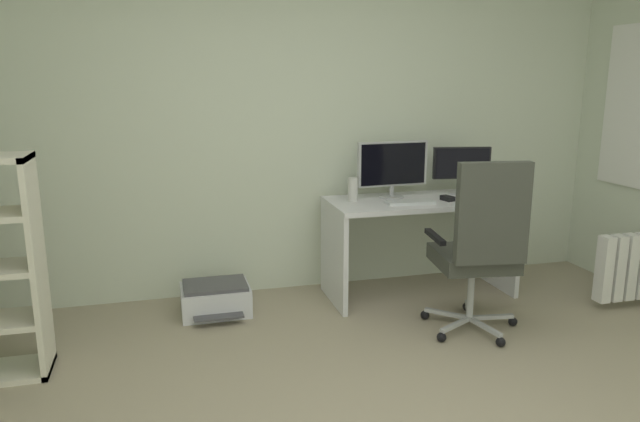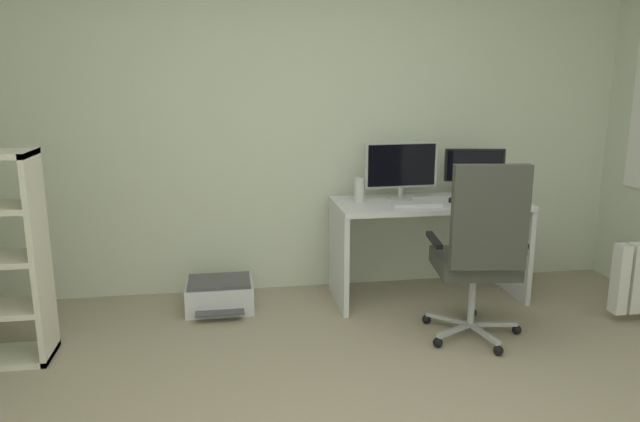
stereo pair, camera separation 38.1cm
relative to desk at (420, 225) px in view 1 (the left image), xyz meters
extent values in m
cube|color=silver|center=(-0.92, 0.44, 0.79)|extent=(5.09, 0.10, 2.65)
cube|color=silver|center=(0.00, 0.00, 0.18)|extent=(1.36, 0.61, 0.04)
cube|color=silver|center=(-0.66, 0.00, -0.18)|extent=(0.04, 0.58, 0.69)
cube|color=silver|center=(0.66, 0.00, -0.18)|extent=(0.04, 0.58, 0.69)
cylinder|color=#B2B5B7|center=(-0.19, 0.11, 0.20)|extent=(0.18, 0.18, 0.01)
cylinder|color=#B2B5B7|center=(-0.19, 0.11, 0.26)|extent=(0.03, 0.03, 0.09)
cube|color=#B7BABC|center=(-0.19, 0.11, 0.45)|extent=(0.54, 0.06, 0.33)
cube|color=black|center=(-0.19, 0.09, 0.45)|extent=(0.50, 0.03, 0.30)
cylinder|color=#B2B5B7|center=(0.38, 0.11, 0.20)|extent=(0.18, 0.18, 0.01)
cylinder|color=#B2B5B7|center=(0.38, 0.11, 0.27)|extent=(0.03, 0.03, 0.12)
cube|color=black|center=(0.38, 0.11, 0.44)|extent=(0.44, 0.11, 0.24)
cube|color=black|center=(0.37, 0.09, 0.44)|extent=(0.40, 0.08, 0.22)
cube|color=silver|center=(-0.14, -0.12, 0.21)|extent=(0.35, 0.15, 0.02)
cube|color=black|center=(0.16, -0.10, 0.22)|extent=(0.08, 0.11, 0.03)
cylinder|color=silver|center=(-0.50, 0.06, 0.28)|extent=(0.07, 0.07, 0.17)
cube|color=#B7BABC|center=(0.21, -0.70, -0.46)|extent=(0.30, 0.07, 0.02)
sphere|color=black|center=(0.36, -0.72, -0.50)|extent=(0.06, 0.06, 0.06)
cube|color=#B7BABC|center=(0.13, -0.54, -0.46)|extent=(0.16, 0.28, 0.02)
sphere|color=black|center=(0.19, -0.41, -0.50)|extent=(0.06, 0.06, 0.06)
cube|color=#B7BABC|center=(-0.05, -0.57, -0.46)|extent=(0.24, 0.23, 0.02)
sphere|color=black|center=(-0.15, -0.47, -0.50)|extent=(0.06, 0.06, 0.06)
cube|color=#B7BABC|center=(-0.07, -0.74, -0.46)|extent=(0.28, 0.17, 0.02)
sphere|color=black|center=(-0.21, -0.81, -0.50)|extent=(0.06, 0.06, 0.06)
cube|color=#B7BABC|center=(0.09, -0.82, -0.46)|extent=(0.08, 0.30, 0.02)
sphere|color=black|center=(0.11, -0.97, -0.50)|extent=(0.06, 0.06, 0.06)
cylinder|color=#B7BABC|center=(0.06, -0.67, -0.28)|extent=(0.04, 0.04, 0.36)
cube|color=#3E4139|center=(0.06, -0.67, -0.05)|extent=(0.53, 0.52, 0.10)
cube|color=#3E4139|center=(0.02, -0.93, 0.30)|extent=(0.44, 0.13, 0.60)
cube|color=black|center=(-0.19, -0.64, 0.10)|extent=(0.09, 0.32, 0.03)
cube|color=black|center=(0.31, -0.71, 0.10)|extent=(0.09, 0.32, 0.03)
cube|color=silver|center=(-2.49, -0.56, 0.07)|extent=(0.03, 0.31, 1.21)
cube|color=silver|center=(-1.51, 0.01, -0.44)|extent=(0.47, 0.34, 0.19)
cube|color=#4C4C51|center=(-1.51, 0.01, -0.33)|extent=(0.43, 0.31, 0.02)
cube|color=#4C4C51|center=(-1.51, -0.20, -0.47)|extent=(0.33, 0.10, 0.01)
cube|color=white|center=(1.12, -0.63, -0.24)|extent=(0.08, 0.10, 0.47)
cube|color=white|center=(1.22, -0.63, -0.24)|extent=(0.08, 0.10, 0.47)
cube|color=white|center=(1.32, -0.63, -0.24)|extent=(0.08, 0.10, 0.47)
cube|color=white|center=(1.42, -0.63, -0.24)|extent=(0.08, 0.10, 0.47)
camera|label=1|loc=(-1.81, -3.89, 1.07)|focal=33.17mm
camera|label=2|loc=(-1.44, -3.97, 1.07)|focal=33.17mm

